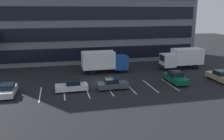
{
  "coord_description": "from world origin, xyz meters",
  "views": [
    {
      "loc": [
        -6.23,
        -30.82,
        9.78
      ],
      "look_at": [
        1.38,
        1.52,
        1.4
      ],
      "focal_mm": 38.42,
      "sensor_mm": 36.0,
      "label": 1
    }
  ],
  "objects_px": {
    "box_truck_blue": "(104,61)",
    "sedan_tan": "(220,76)",
    "box_truck_white": "(182,57)",
    "sedan_silver": "(8,90)",
    "sedan_white": "(72,86)",
    "sedan_charcoal": "(112,84)",
    "sedan_forest": "(176,78)"
  },
  "relations": [
    {
      "from": "box_truck_blue",
      "to": "sedan_forest",
      "type": "height_order",
      "value": "box_truck_blue"
    },
    {
      "from": "sedan_silver",
      "to": "sedan_charcoal",
      "type": "relative_size",
      "value": 1.04
    },
    {
      "from": "box_truck_blue",
      "to": "sedan_silver",
      "type": "xyz_separation_m",
      "value": [
        -13.05,
        -7.85,
        -1.24
      ]
    },
    {
      "from": "box_truck_blue",
      "to": "sedan_tan",
      "type": "relative_size",
      "value": 1.73
    },
    {
      "from": "sedan_silver",
      "to": "sedan_charcoal",
      "type": "bearing_deg",
      "value": -2.22
    },
    {
      "from": "sedan_charcoal",
      "to": "sedan_tan",
      "type": "relative_size",
      "value": 0.91
    },
    {
      "from": "sedan_forest",
      "to": "sedan_charcoal",
      "type": "height_order",
      "value": "sedan_forest"
    },
    {
      "from": "box_truck_white",
      "to": "sedan_charcoal",
      "type": "height_order",
      "value": "box_truck_white"
    },
    {
      "from": "sedan_tan",
      "to": "sedan_forest",
      "type": "bearing_deg",
      "value": 174.34
    },
    {
      "from": "box_truck_blue",
      "to": "box_truck_white",
      "type": "height_order",
      "value": "box_truck_blue"
    },
    {
      "from": "box_truck_blue",
      "to": "sedan_white",
      "type": "distance_m",
      "value": 9.86
    },
    {
      "from": "sedan_silver",
      "to": "box_truck_blue",
      "type": "bearing_deg",
      "value": 31.05
    },
    {
      "from": "box_truck_blue",
      "to": "sedan_forest",
      "type": "distance_m",
      "value": 11.53
    },
    {
      "from": "sedan_forest",
      "to": "sedan_tan",
      "type": "distance_m",
      "value": 6.51
    },
    {
      "from": "box_truck_blue",
      "to": "box_truck_white",
      "type": "xyz_separation_m",
      "value": [
        13.49,
        -0.33,
        -0.01
      ]
    },
    {
      "from": "box_truck_white",
      "to": "sedan_white",
      "type": "bearing_deg",
      "value": -158.18
    },
    {
      "from": "sedan_forest",
      "to": "box_truck_blue",
      "type": "bearing_deg",
      "value": 138.08
    },
    {
      "from": "sedan_tan",
      "to": "sedan_charcoal",
      "type": "bearing_deg",
      "value": -179.87
    },
    {
      "from": "box_truck_white",
      "to": "sedan_silver",
      "type": "bearing_deg",
      "value": -164.17
    },
    {
      "from": "sedan_silver",
      "to": "sedan_tan",
      "type": "height_order",
      "value": "sedan_tan"
    },
    {
      "from": "box_truck_white",
      "to": "sedan_silver",
      "type": "relative_size",
      "value": 1.81
    },
    {
      "from": "box_truck_white",
      "to": "sedan_forest",
      "type": "bearing_deg",
      "value": -124.08
    },
    {
      "from": "sedan_charcoal",
      "to": "sedan_tan",
      "type": "bearing_deg",
      "value": 0.13
    },
    {
      "from": "sedan_charcoal",
      "to": "sedan_white",
      "type": "bearing_deg",
      "value": 176.09
    },
    {
      "from": "sedan_silver",
      "to": "sedan_white",
      "type": "relative_size",
      "value": 1.03
    },
    {
      "from": "sedan_tan",
      "to": "box_truck_white",
      "type": "bearing_deg",
      "value": 100.79
    },
    {
      "from": "box_truck_white",
      "to": "sedan_silver",
      "type": "xyz_separation_m",
      "value": [
        -26.53,
        -7.52,
        -1.23
      ]
    },
    {
      "from": "box_truck_white",
      "to": "sedan_tan",
      "type": "bearing_deg",
      "value": -79.21
    },
    {
      "from": "sedan_silver",
      "to": "sedan_white",
      "type": "xyz_separation_m",
      "value": [
        7.4,
        -0.14,
        -0.02
      ]
    },
    {
      "from": "sedan_white",
      "to": "sedan_forest",
      "type": "bearing_deg",
      "value": 1.34
    },
    {
      "from": "box_truck_blue",
      "to": "sedan_tan",
      "type": "bearing_deg",
      "value": -28.95
    },
    {
      "from": "sedan_white",
      "to": "sedan_tan",
      "type": "relative_size",
      "value": 0.92
    }
  ]
}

